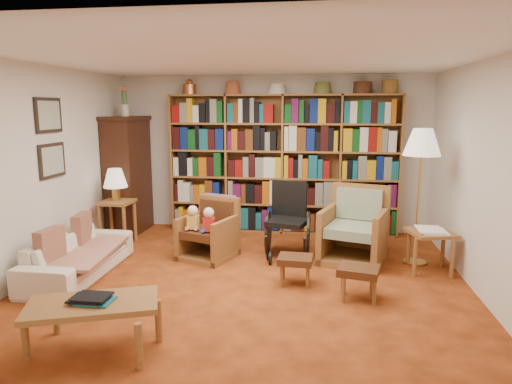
% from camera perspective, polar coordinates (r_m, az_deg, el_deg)
% --- Properties ---
extents(floor, '(5.00, 5.00, 0.00)m').
position_cam_1_polar(floor, '(5.32, -1.08, -11.44)').
color(floor, '#AC481A').
rests_on(floor, ground).
extents(ceiling, '(5.00, 5.00, 0.00)m').
position_cam_1_polar(ceiling, '(4.97, -1.18, 16.41)').
color(ceiling, white).
rests_on(ceiling, wall_back).
extents(wall_back, '(5.00, 0.00, 5.00)m').
position_cam_1_polar(wall_back, '(7.46, 1.93, 4.78)').
color(wall_back, silver).
rests_on(wall_back, floor).
extents(wall_front, '(5.00, 0.00, 5.00)m').
position_cam_1_polar(wall_front, '(2.61, -9.92, -6.03)').
color(wall_front, silver).
rests_on(wall_front, floor).
extents(wall_left, '(0.00, 5.00, 5.00)m').
position_cam_1_polar(wall_left, '(5.93, -25.76, 2.29)').
color(wall_left, silver).
rests_on(wall_left, floor).
extents(wall_right, '(0.00, 5.00, 5.00)m').
position_cam_1_polar(wall_right, '(5.22, 27.09, 1.22)').
color(wall_right, silver).
rests_on(wall_right, floor).
extents(bookshelf, '(3.60, 0.30, 2.42)m').
position_cam_1_polar(bookshelf, '(7.28, 3.35, 4.00)').
color(bookshelf, '#A06D31').
rests_on(bookshelf, floor).
extents(curio_cabinet, '(0.50, 0.95, 2.40)m').
position_cam_1_polar(curio_cabinet, '(7.59, -15.70, 2.25)').
color(curio_cabinet, '#3D1E10').
rests_on(curio_cabinet, floor).
extents(framed_pictures, '(0.03, 0.52, 0.97)m').
position_cam_1_polar(framed_pictures, '(6.13, -24.32, 6.17)').
color(framed_pictures, black).
rests_on(framed_pictures, wall_left).
extents(sofa, '(1.69, 0.67, 0.49)m').
position_cam_1_polar(sofa, '(5.91, -21.29, -7.39)').
color(sofa, silver).
rests_on(sofa, floor).
extents(sofa_throw, '(0.83, 1.37, 0.04)m').
position_cam_1_polar(sofa_throw, '(5.87, -20.90, -6.94)').
color(sofa_throw, beige).
rests_on(sofa_throw, sofa).
extents(cushion_left, '(0.19, 0.41, 0.40)m').
position_cam_1_polar(cushion_left, '(6.21, -20.90, -4.57)').
color(cushion_left, maroon).
rests_on(cushion_left, sofa).
extents(cushion_right, '(0.17, 0.40, 0.39)m').
position_cam_1_polar(cushion_right, '(5.63, -24.33, -6.32)').
color(cushion_right, maroon).
rests_on(cushion_right, sofa).
extents(side_table_lamp, '(0.46, 0.46, 0.65)m').
position_cam_1_polar(side_table_lamp, '(7.01, -16.98, -2.33)').
color(side_table_lamp, '#A06D31').
rests_on(side_table_lamp, floor).
extents(table_lamp, '(0.35, 0.35, 0.47)m').
position_cam_1_polar(table_lamp, '(6.92, -17.19, 1.55)').
color(table_lamp, '#B8893B').
rests_on(table_lamp, side_table_lamp).
extents(armchair_leather, '(0.85, 0.85, 0.81)m').
position_cam_1_polar(armchair_leather, '(6.21, -5.85, -5.00)').
color(armchair_leather, '#A06D31').
rests_on(armchair_leather, floor).
extents(armchair_sage, '(1.02, 1.02, 0.97)m').
position_cam_1_polar(armchair_sage, '(6.20, 12.01, -4.88)').
color(armchair_sage, '#A06D31').
rests_on(armchair_sage, floor).
extents(wheelchair, '(0.60, 0.81, 1.01)m').
position_cam_1_polar(wheelchair, '(6.19, 4.05, -3.83)').
color(wheelchair, black).
rests_on(wheelchair, floor).
extents(floor_lamp, '(0.46, 0.46, 1.74)m').
position_cam_1_polar(floor_lamp, '(6.03, 20.03, 5.20)').
color(floor_lamp, '#B8893B').
rests_on(floor_lamp, floor).
extents(side_table_papers, '(0.61, 0.61, 0.54)m').
position_cam_1_polar(side_table_papers, '(5.98, 20.99, -5.34)').
color(side_table_papers, '#A06D31').
rests_on(side_table_papers, floor).
extents(footstool_a, '(0.40, 0.34, 0.33)m').
position_cam_1_polar(footstool_a, '(5.26, 4.93, -8.64)').
color(footstool_a, '#542E16').
rests_on(footstool_a, floor).
extents(footstool_b, '(0.48, 0.43, 0.35)m').
position_cam_1_polar(footstool_b, '(4.97, 12.70, -9.81)').
color(footstool_b, '#542E16').
rests_on(footstool_b, floor).
extents(coffee_table, '(1.15, 0.84, 0.48)m').
position_cam_1_polar(coffee_table, '(4.07, -19.71, -13.48)').
color(coffee_table, '#A06D31').
rests_on(coffee_table, floor).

